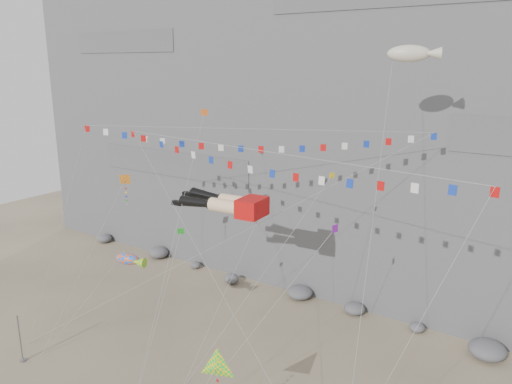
{
  "coord_description": "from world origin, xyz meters",
  "views": [
    {
      "loc": [
        22.24,
        -24.77,
        23.46
      ],
      "look_at": [
        -0.13,
        9.0,
        13.02
      ],
      "focal_mm": 35.0,
      "sensor_mm": 36.0,
      "label": 1
    }
  ],
  "objects": [
    {
      "name": "flag_banner_upper",
      "position": [
        -0.73,
        9.09,
        18.25
      ],
      "size": [
        28.05,
        18.63,
        26.63
      ],
      "color": "red",
      "rests_on": "ground"
    },
    {
      "name": "anchor_pole_left",
      "position": [
        -13.38,
        -5.38,
        2.05
      ],
      "size": [
        0.12,
        0.12,
        4.1
      ],
      "primitive_type": "cylinder",
      "color": "slate",
      "rests_on": "ground"
    },
    {
      "name": "blimp_windsock",
      "position": [
        11.37,
        10.71,
        24.08
      ],
      "size": [
        4.14,
        13.73,
        27.13
      ],
      "color": "beige",
      "rests_on": "ground"
    },
    {
      "name": "cliff",
      "position": [
        0.0,
        32.0,
        25.0
      ],
      "size": [
        80.0,
        28.0,
        50.0
      ],
      "primitive_type": "cube",
      "color": "slate",
      "rests_on": "ground"
    },
    {
      "name": "small_kite_a",
      "position": [
        -5.63,
        8.99,
        19.0
      ],
      "size": [
        5.51,
        15.28,
        24.65
      ],
      "color": "orange",
      "rests_on": "ground"
    },
    {
      "name": "harlequin_kite",
      "position": [
        -10.81,
        4.3,
        13.6
      ],
      "size": [
        3.09,
        9.32,
        16.07
      ],
      "color": "red",
      "rests_on": "ground"
    },
    {
      "name": "delta_kite",
      "position": [
        5.53,
        -3.85,
        5.56
      ],
      "size": [
        3.44,
        4.34,
        7.48
      ],
      "color": "yellow",
      "rests_on": "ground"
    },
    {
      "name": "legs_kite",
      "position": [
        -0.45,
        5.43,
        12.8
      ],
      "size": [
        8.65,
        14.71,
        18.53
      ],
      "rotation": [
        0.0,
        0.0,
        0.06
      ],
      "color": "red",
      "rests_on": "ground"
    },
    {
      "name": "ground",
      "position": [
        0.0,
        0.0,
        0.0
      ],
      "size": [
        120.0,
        120.0,
        0.0
      ],
      "primitive_type": "plane",
      "color": "tan",
      "rests_on": "ground"
    },
    {
      "name": "flag_banner_lower",
      "position": [
        3.76,
        3.77,
        17.62
      ],
      "size": [
        30.43,
        9.35,
        20.94
      ],
      "color": "red",
      "rests_on": "ground"
    },
    {
      "name": "small_kite_d",
      "position": [
        6.56,
        8.5,
        14.76
      ],
      "size": [
        5.71,
        16.04,
        22.31
      ],
      "color": "yellow",
      "rests_on": "ground"
    },
    {
      "name": "small_kite_b",
      "position": [
        8.52,
        5.64,
        12.13
      ],
      "size": [
        6.71,
        11.82,
        17.65
      ],
      "color": "purple",
      "rests_on": "ground"
    },
    {
      "name": "fish_windsock",
      "position": [
        -7.59,
        1.18,
        7.96
      ],
      "size": [
        7.23,
        5.78,
        10.7
      ],
      "color": "#F5580C",
      "rests_on": "ground"
    },
    {
      "name": "small_kite_c",
      "position": [
        -3.44,
        3.09,
        10.38
      ],
      "size": [
        4.62,
        10.99,
        15.25
      ],
      "color": "green",
      "rests_on": "ground"
    },
    {
      "name": "talus_boulders",
      "position": [
        0.0,
        17.0,
        0.6
      ],
      "size": [
        60.0,
        3.0,
        1.2
      ],
      "primitive_type": null,
      "color": "slate",
      "rests_on": "ground"
    }
  ]
}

